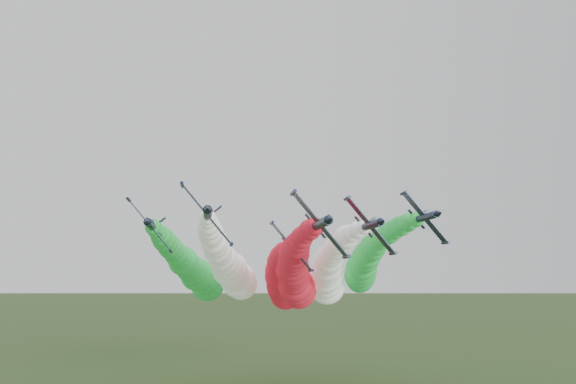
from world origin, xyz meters
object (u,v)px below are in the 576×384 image
Objects in this scene: jet_trail at (282,283)px; jet_inner_right at (328,274)px; jet_inner_left at (231,269)px; jet_outer_left at (194,271)px; jet_outer_right at (365,265)px; jet_lead at (296,277)px.

jet_inner_right is at bearing -58.82° from jet_trail.
jet_trail is (14.03, 18.98, -3.28)m from jet_inner_left.
jet_inner_right is at bearing -16.09° from jet_outer_left.
jet_inner_left reaches higher than jet_inner_right.
jet_inner_right is 33.03m from jet_outer_left.
jet_inner_right is at bearing -151.36° from jet_outer_right.
jet_outer_right reaches higher than jet_inner_left.
jet_trail is (0.23, 25.62, -1.52)m from jet_lead.
jet_outer_left is 1.00× the size of jet_trail.
jet_lead is 1.01× the size of jet_outer_right.
jet_outer_left is at bearing 175.56° from jet_outer_right.
jet_lead is at bearing -41.37° from jet_outer_left.
jet_outer_left reaches higher than jet_lead.
jet_outer_right reaches higher than jet_inner_right.
jet_outer_left is at bearing 138.63° from jet_lead.
jet_inner_right reaches higher than jet_lead.
jet_inner_right is 12.42m from jet_outer_right.
jet_lead is 15.41m from jet_inner_left.
jet_inner_left is 23.82m from jet_trail.
jet_lead is 14.12m from jet_inner_right.
jet_outer_right is at bearing -4.44° from jet_outer_left.
jet_inner_left is 23.49m from jet_inner_right.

